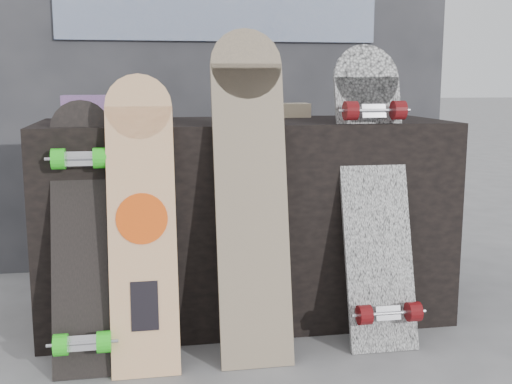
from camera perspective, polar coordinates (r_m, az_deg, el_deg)
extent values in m
plane|color=slate|center=(2.28, 1.15, -15.00)|extent=(60.00, 60.00, 0.00)
cube|color=black|center=(2.62, -0.99, -2.41)|extent=(1.60, 0.60, 0.80)
cube|color=#2F2F34|center=(3.40, -3.41, 12.29)|extent=(2.40, 0.20, 2.20)
cube|color=navy|center=(3.31, -3.20, 15.84)|extent=(1.60, 0.02, 0.30)
cube|color=#5C3874|center=(2.65, -14.88, 7.23)|extent=(0.18, 0.12, 0.10)
cube|color=#5C3874|center=(2.67, 9.46, 7.66)|extent=(0.14, 0.14, 0.12)
cube|color=#D1B78C|center=(2.79, 2.46, 7.27)|extent=(0.22, 0.10, 0.06)
cube|color=beige|center=(2.16, -10.05, -4.25)|extent=(0.22, 0.23, 0.87)
cylinder|color=beige|center=(2.21, -10.42, 7.46)|extent=(0.22, 0.07, 0.22)
cylinder|color=#FF5410|center=(2.16, -10.11, -2.35)|extent=(0.17, 0.04, 0.17)
cube|color=black|center=(2.17, -9.87, -9.96)|extent=(0.09, 0.04, 0.16)
cube|color=beige|center=(2.19, -0.36, -1.98)|extent=(0.25, 0.25, 1.02)
cylinder|color=beige|center=(2.26, -0.90, 11.30)|extent=(0.25, 0.07, 0.25)
cube|color=white|center=(2.39, 10.57, -1.72)|extent=(0.25, 0.30, 0.97)
cylinder|color=white|center=(2.47, 9.76, 10.00)|extent=(0.25, 0.09, 0.25)
cube|color=silver|center=(2.35, 11.56, -10.48)|extent=(0.09, 0.04, 0.06)
cylinder|color=#600D10|center=(2.30, 9.60, -10.72)|extent=(0.05, 0.07, 0.07)
cylinder|color=#600D10|center=(2.37, 13.82, -10.28)|extent=(0.04, 0.07, 0.07)
cube|color=silver|center=(2.40, 10.34, 7.04)|extent=(0.09, 0.04, 0.06)
cylinder|color=#600D10|center=(2.35, 8.41, 7.17)|extent=(0.05, 0.07, 0.07)
cylinder|color=#600D10|center=(2.41, 12.54, 7.11)|extent=(0.04, 0.07, 0.07)
cube|color=black|center=(2.24, -15.15, -5.01)|extent=(0.20, 0.28, 0.80)
cylinder|color=black|center=(2.30, -15.33, 5.43)|extent=(0.20, 0.08, 0.20)
cube|color=silver|center=(2.19, -15.11, -12.82)|extent=(0.09, 0.04, 0.06)
cylinder|color=#2AE320|center=(2.18, -16.96, -12.87)|extent=(0.04, 0.07, 0.07)
cylinder|color=#2AE320|center=(2.17, -13.35, -12.83)|extent=(0.04, 0.07, 0.07)
cube|color=silver|center=(2.24, -15.38, 2.79)|extent=(0.09, 0.04, 0.06)
cylinder|color=#2AE320|center=(2.22, -17.15, 2.83)|extent=(0.04, 0.07, 0.07)
cylinder|color=#2AE320|center=(2.21, -13.70, 2.95)|extent=(0.04, 0.07, 0.07)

